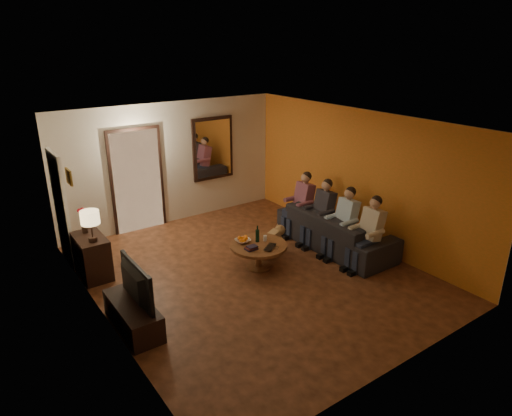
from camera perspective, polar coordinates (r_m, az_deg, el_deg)
floor at (r=7.98m, az=-0.52°, el=-8.14°), size 5.00×6.00×0.01m
ceiling at (r=7.10m, az=-0.59°, el=10.57°), size 5.00×6.00×0.01m
back_wall at (r=9.94m, az=-10.50°, el=5.49°), size 5.00×0.02×2.60m
front_wall at (r=5.46m, az=17.88°, el=-8.18°), size 5.00×0.02×2.60m
left_wall at (r=6.46m, az=-19.14°, el=-3.75°), size 0.02×6.00×2.60m
right_wall at (r=9.03m, az=12.63°, el=3.78°), size 0.02×6.00×2.60m
orange_accent at (r=9.02m, az=12.59°, el=3.77°), size 0.01×6.00×2.60m
kitchen_doorway at (r=9.70m, az=-14.63°, el=3.24°), size 1.00×0.06×2.10m
door_trim at (r=9.69m, az=-14.60°, el=3.22°), size 1.12×0.04×2.22m
fridge_glimpse at (r=9.83m, az=-13.21°, el=2.68°), size 0.45×0.03×1.70m
mirror_frame at (r=10.30m, az=-5.42°, el=7.42°), size 1.00×0.05×1.40m
mirror_glass at (r=10.28m, az=-5.33°, el=7.39°), size 0.86×0.02×1.26m
white_door at (r=8.66m, az=-23.17°, el=-0.09°), size 0.06×0.85×2.04m
framed_art at (r=7.48m, az=-22.36°, el=3.62°), size 0.03×0.28×0.24m
art_canvas at (r=7.48m, az=-22.25°, el=3.64°), size 0.01×0.22×0.18m
dresser at (r=8.23m, az=-19.82°, el=-5.70°), size 0.45×0.81×0.72m
table_lamp at (r=7.78m, az=-19.92°, el=-2.14°), size 0.30×0.30×0.54m
flower_vase at (r=8.20m, az=-20.75°, el=-1.48°), size 0.14×0.14×0.44m
tv_stand at (r=6.75m, az=-15.11°, el=-12.83°), size 0.45×1.19×0.40m
tv at (r=6.50m, az=-15.51°, el=-9.20°), size 1.02×0.13×0.59m
sofa at (r=8.90m, az=9.89°, el=-2.69°), size 2.48×1.00×0.72m
person_a at (r=8.19m, az=13.92°, el=-3.32°), size 0.60×0.40×1.20m
person_b at (r=8.55m, az=10.92°, el=-2.02°), size 0.60×0.40×1.20m
person_c at (r=8.95m, az=8.19°, el=-0.82°), size 0.60×0.40×1.20m
person_d at (r=9.36m, az=5.69°, el=0.27°), size 0.60×0.40×1.20m
dog at (r=8.51m, az=1.85°, el=-4.11°), size 0.57×0.25×0.56m
coffee_table at (r=8.06m, az=0.30°, el=-6.00°), size 1.16×1.16×0.45m
bowl at (r=8.02m, az=-1.66°, el=-4.11°), size 0.26×0.26×0.06m
oranges at (r=8.00m, az=-1.66°, el=-3.67°), size 0.20×0.20×0.08m
wine_bottle at (r=8.00m, az=0.18°, el=-3.21°), size 0.07×0.07×0.31m
wine_glass at (r=8.08m, az=1.14°, el=-3.79°), size 0.06×0.06×0.10m
book_stack at (r=7.76m, az=-0.59°, el=-4.97°), size 0.20×0.15×0.07m
laptop at (r=7.81m, az=2.10°, el=-5.00°), size 0.39×0.36×0.03m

